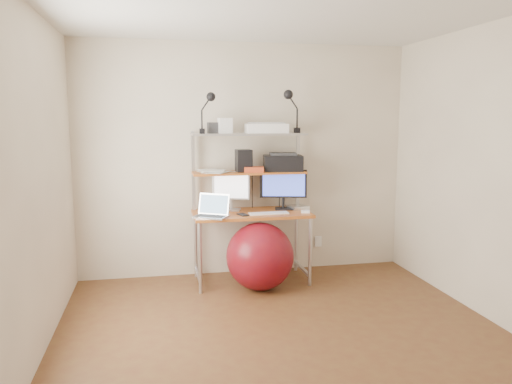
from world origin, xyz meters
TOP-DOWN VIEW (x-y plane):
  - room at (0.00, 0.00)m, footprint 3.60×3.60m
  - computer_desk at (0.00, 1.50)m, footprint 1.20×0.60m
  - wall_outlet at (0.85, 1.79)m, footprint 0.08×0.01m
  - monitor_silver at (-0.19, 1.60)m, footprint 0.38×0.20m
  - monitor_black at (0.37, 1.55)m, footprint 0.49×0.18m
  - laptop at (-0.42, 1.29)m, footprint 0.40×0.38m
  - keyboard at (0.16, 1.32)m, footprint 0.41×0.13m
  - mouse at (0.54, 1.30)m, footprint 0.10×0.08m
  - mac_mini at (0.52, 1.53)m, footprint 0.24×0.24m
  - phone at (-0.11, 1.30)m, footprint 0.11×0.15m
  - printer at (0.37, 1.56)m, footprint 0.43×0.33m
  - nas_cube at (-0.06, 1.55)m, footprint 0.17×0.17m
  - red_box at (0.04, 1.49)m, footprint 0.22×0.17m
  - scanner at (0.18, 1.57)m, footprint 0.43×0.29m
  - box_white at (-0.25, 1.56)m, footprint 0.15×0.13m
  - box_grey at (-0.36, 1.61)m, footprint 0.12×0.12m
  - clip_lamp_left at (-0.42, 1.48)m, footprint 0.16×0.09m
  - clip_lamp_right at (0.43, 1.53)m, footprint 0.18×0.10m
  - exercise_ball at (0.04, 1.18)m, footprint 0.68×0.68m
  - paper_stack at (-0.38, 1.57)m, footprint 0.36×0.41m

SIDE VIEW (x-z plane):
  - wall_outlet at x=0.85m, z-range 0.24..0.36m
  - exercise_ball at x=0.04m, z-range 0.00..0.68m
  - phone at x=-0.11m, z-range 0.74..0.75m
  - keyboard at x=0.16m, z-range 0.74..0.75m
  - mouse at x=0.54m, z-range 0.74..0.76m
  - mac_mini at x=0.52m, z-range 0.74..0.78m
  - laptop at x=-0.42m, z-range 0.65..0.93m
  - computer_desk at x=0.00m, z-range 0.17..1.74m
  - monitor_silver at x=-0.19m, z-range 0.75..1.20m
  - monitor_black at x=0.37m, z-range 0.74..1.24m
  - paper_stack at x=-0.38m, z-range 1.15..1.18m
  - red_box at x=0.04m, z-range 1.15..1.21m
  - printer at x=0.37m, z-range 1.14..1.34m
  - room at x=0.00m, z-range -0.55..3.05m
  - nas_cube at x=-0.06m, z-range 1.15..1.38m
  - scanner at x=0.18m, z-range 1.55..1.66m
  - box_grey at x=-0.36m, z-range 1.55..1.66m
  - box_white at x=-0.25m, z-range 1.55..1.71m
  - clip_lamp_left at x=-0.42m, z-range 1.64..2.05m
  - clip_lamp_right at x=0.43m, z-range 1.65..2.10m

